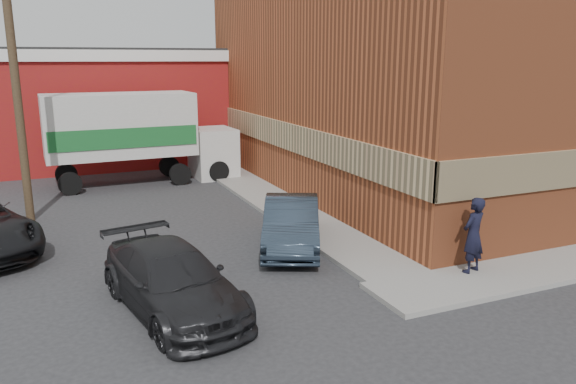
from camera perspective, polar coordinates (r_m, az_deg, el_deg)
name	(u,v)px	position (r m, az deg, el deg)	size (l,w,h in m)	color
ground	(378,284)	(13.40, 9.13, -9.23)	(90.00, 90.00, 0.00)	#28282B
brick_building	(440,69)	(24.67, 15.19, 11.93)	(14.25, 18.25, 9.36)	#AC512C
sidewalk_west	(264,195)	(21.34, -2.48, -0.33)	(1.80, 18.00, 0.12)	gray
warehouse	(61,106)	(30.47, -22.09, 8.08)	(16.30, 8.30, 5.60)	maroon
utility_pole	(14,71)	(19.39, -26.04, 10.97)	(2.00, 0.26, 9.00)	#4D3A26
man	(473,235)	(14.05, 18.31, -4.18)	(0.67, 0.44, 1.84)	black
sedan	(291,223)	(15.48, 0.34, -3.22)	(1.46, 4.19, 1.38)	#2B3948
suv_b	(172,280)	(11.94, -11.67, -8.77)	(1.88, 4.62, 1.34)	black
box_truck	(139,132)	(24.11, -14.92, 5.92)	(7.68, 2.53, 3.76)	silver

